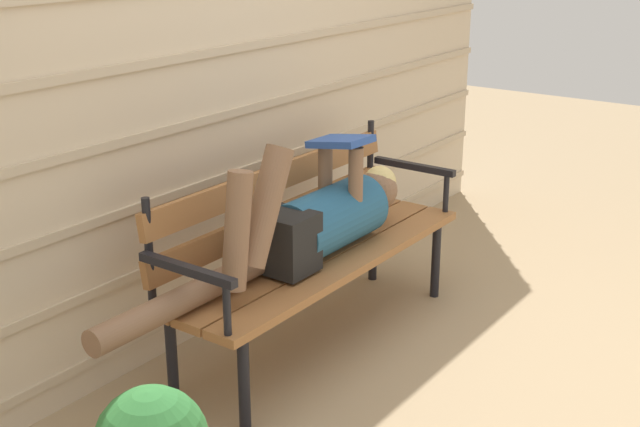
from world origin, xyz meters
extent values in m
plane|color=tan|center=(0.00, 0.00, 0.00)|extent=(12.00, 12.00, 0.00)
cube|color=beige|center=(0.00, 0.68, 1.26)|extent=(4.72, 0.06, 2.52)
cube|color=#C1AD8E|center=(0.00, 0.64, 0.14)|extent=(4.72, 0.02, 0.04)
cube|color=#C1AD8E|center=(0.00, 0.64, 0.42)|extent=(4.72, 0.02, 0.04)
cube|color=#C1AD8E|center=(0.00, 0.64, 0.70)|extent=(4.72, 0.02, 0.04)
cube|color=#C1AD8E|center=(0.00, 0.64, 0.98)|extent=(4.72, 0.02, 0.04)
cube|color=#C1AD8E|center=(0.00, 0.64, 1.26)|extent=(4.72, 0.02, 0.04)
cube|color=#9E6638|center=(0.00, 0.00, 0.41)|extent=(1.65, 0.15, 0.04)
cube|color=#9E6638|center=(0.00, 0.16, 0.41)|extent=(1.65, 0.15, 0.04)
cube|color=#9E6638|center=(0.00, 0.32, 0.41)|extent=(1.65, 0.15, 0.04)
cube|color=#9E6638|center=(0.00, 0.39, 0.54)|extent=(1.59, 0.05, 0.11)
cube|color=#9E6638|center=(0.00, 0.39, 0.73)|extent=(1.59, 0.05, 0.11)
cylinder|color=black|center=(-0.76, 0.39, 0.63)|extent=(0.03, 0.03, 0.41)
cylinder|color=black|center=(0.76, 0.39, 0.63)|extent=(0.03, 0.03, 0.41)
cylinder|color=black|center=(-0.73, -0.03, 0.20)|extent=(0.04, 0.04, 0.39)
cylinder|color=black|center=(0.73, -0.03, 0.20)|extent=(0.04, 0.04, 0.39)
cylinder|color=black|center=(-0.73, 0.34, 0.20)|extent=(0.04, 0.04, 0.39)
cylinder|color=black|center=(0.73, 0.34, 0.20)|extent=(0.04, 0.04, 0.39)
cube|color=black|center=(-0.80, 0.16, 0.63)|extent=(0.04, 0.45, 0.03)
cylinder|color=black|center=(-0.80, -0.03, 0.53)|extent=(0.03, 0.03, 0.20)
cube|color=black|center=(0.80, 0.16, 0.63)|extent=(0.04, 0.45, 0.03)
cylinder|color=black|center=(0.80, -0.03, 0.53)|extent=(0.03, 0.03, 0.20)
cylinder|color=#23567A|center=(0.07, 0.16, 0.56)|extent=(0.54, 0.27, 0.27)
cube|color=black|center=(-0.26, 0.16, 0.56)|extent=(0.20, 0.26, 0.24)
sphere|color=brown|center=(0.46, 0.16, 0.59)|extent=(0.19, 0.19, 0.19)
sphere|color=#E0C67A|center=(0.48, 0.16, 0.63)|extent=(0.16, 0.16, 0.16)
cylinder|color=brown|center=(-0.43, 0.10, 0.77)|extent=(0.29, 0.11, 0.46)
cylinder|color=brown|center=(-0.60, 0.10, 0.72)|extent=(0.15, 0.09, 0.45)
cylinder|color=brown|center=(-0.77, 0.22, 0.48)|extent=(0.85, 0.10, 0.10)
cylinder|color=brown|center=(0.15, 0.08, 0.72)|extent=(0.06, 0.06, 0.31)
cylinder|color=brown|center=(0.15, 0.24, 0.72)|extent=(0.06, 0.06, 0.31)
cube|color=#284C9E|center=(0.15, 0.16, 0.89)|extent=(0.19, 0.26, 0.07)
camera|label=1|loc=(-2.74, -1.81, 1.79)|focal=47.27mm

